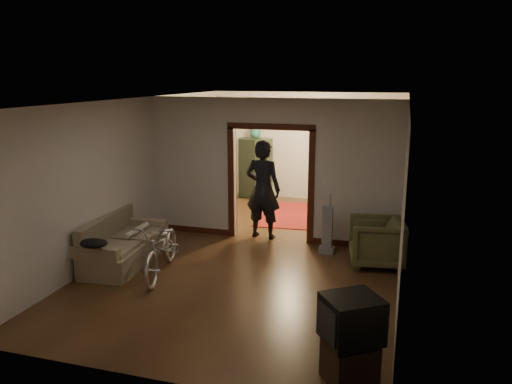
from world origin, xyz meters
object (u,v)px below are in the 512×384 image
at_px(armchair, 376,242).
at_px(locker, 255,168).
at_px(sofa, 123,241).
at_px(bicycle, 162,247).
at_px(person, 263,189).
at_px(desk, 343,193).

bearing_deg(armchair, locker, -149.74).
height_order(sofa, bicycle, bicycle).
xyz_separation_m(bicycle, person, (1.05, 2.34, 0.53)).
relative_size(sofa, person, 0.91).
distance_m(locker, desk, 2.44).
bearing_deg(person, armchair, 164.70).
xyz_separation_m(sofa, desk, (3.18, 4.92, -0.05)).
xyz_separation_m(sofa, armchair, (4.21, 1.21, -0.00)).
bearing_deg(locker, person, -60.97).
bearing_deg(desk, person, -118.98).
bearing_deg(sofa, armchair, 11.20).
distance_m(sofa, bicycle, 0.90).
height_order(sofa, desk, sofa).
bearing_deg(locker, armchair, -40.44).
height_order(sofa, locker, locker).
xyz_separation_m(armchair, desk, (-1.03, 3.71, -0.05)).
xyz_separation_m(sofa, person, (1.93, 2.10, 0.58)).
bearing_deg(desk, bicycle, -119.09).
bearing_deg(sofa, desk, 52.28).
height_order(armchair, person, person).
xyz_separation_m(bicycle, desk, (2.31, 5.16, -0.10)).
bearing_deg(locker, desk, 0.53).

